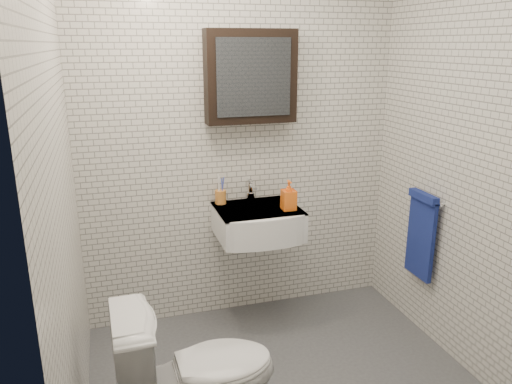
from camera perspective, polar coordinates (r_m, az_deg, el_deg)
The scene contains 8 objects.
room_shell at distance 2.46m, azimuth 4.43°, elevation 6.26°, with size 2.22×2.02×2.51m.
washbasin at distance 3.34m, azimuth 0.39°, elevation -3.56°, with size 0.55×0.50×0.20m.
faucet at distance 3.47m, azimuth -0.58°, elevation 0.02°, with size 0.06×0.20×0.15m.
mirror_cabinet at distance 3.33m, azimuth -0.60°, elevation 13.03°, with size 0.60×0.15×0.60m.
towel_rail at distance 3.45m, azimuth 18.37°, elevation -4.31°, with size 0.09×0.30×0.58m.
toothbrush_cup at distance 3.43m, azimuth -4.07°, elevation -0.49°, with size 0.10×0.10×0.21m.
soap_bottle at distance 3.29m, azimuth 3.76°, elevation -0.37°, with size 0.09×0.09×0.20m, color #FDA01A.
toilet at distance 2.56m, azimuth -6.70°, elevation -19.99°, with size 0.43×0.75×0.77m, color white.
Camera 1 is at (-0.89, -2.26, 1.91)m, focal length 35.00 mm.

